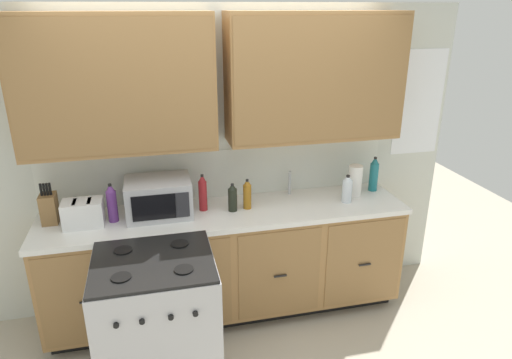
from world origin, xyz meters
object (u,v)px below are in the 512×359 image
bottle_teal (374,174)px  bottle_red (203,193)px  stove_range (158,322)px  microwave (159,197)px  bottle_clear (347,189)px  bottle_dark (233,198)px  paper_towel_roll (355,181)px  bottle_amber (247,194)px  knife_block (49,208)px  toaster (83,213)px  bottle_violet (112,203)px

bottle_teal → bottle_red: 1.46m
stove_range → bottle_teal: size_ratio=3.18×
bottle_teal → microwave: bearing=-177.8°
bottle_teal → bottle_clear: (-0.32, -0.18, -0.03)m
bottle_dark → bottle_teal: (1.24, 0.13, 0.04)m
stove_range → bottle_teal: (1.87, 0.75, 0.61)m
bottle_red → paper_towel_roll: bearing=-0.1°
paper_towel_roll → bottle_amber: bearing=-177.1°
knife_block → paper_towel_roll: 2.37m
paper_towel_roll → bottle_red: 1.26m
toaster → bottle_red: bottle_red is taller
bottle_red → bottle_teal: bearing=2.5°
knife_block → bottle_violet: knife_block is taller
microwave → bottle_red: bearing=0.8°
bottle_dark → bottle_red: size_ratio=0.76×
toaster → knife_block: (-0.24, 0.11, 0.02)m
knife_block → paper_towel_roll: (2.37, -0.04, 0.01)m
microwave → bottle_amber: microwave is taller
bottle_dark → bottle_clear: 0.93m
bottle_dark → toaster: bearing=-180.0°
bottle_teal → bottle_red: bearing=-177.5°
paper_towel_roll → bottle_red: (-1.26, 0.00, 0.01)m
paper_towel_roll → knife_block: bearing=179.0°
microwave → bottle_clear: size_ratio=2.11×
knife_block → bottle_red: (1.11, -0.04, 0.03)m
toaster → bottle_clear: (2.01, -0.04, 0.02)m
bottle_amber → bottle_red: (-0.34, 0.05, 0.02)m
bottle_dark → bottle_amber: size_ratio=0.92×
paper_towel_roll → bottle_dark: bearing=-176.4°
knife_block → bottle_clear: bearing=-3.8°
bottle_teal → toaster: bearing=-176.8°
microwave → bottle_clear: microwave is taller
paper_towel_roll → bottle_violet: (-1.93, -0.04, 0.01)m
bottle_clear → bottle_red: bottle_red is taller
bottle_amber → bottle_red: size_ratio=0.83×
bottle_teal → bottle_clear: bearing=-151.2°
toaster → bottle_violet: 0.21m
bottle_teal → bottle_amber: bearing=-174.3°
stove_range → knife_block: size_ratio=3.06×
toaster → bottle_red: (0.87, 0.07, 0.05)m
bottle_teal → bottle_clear: bottle_teal is taller
microwave → bottle_red: size_ratio=1.65×
toaster → bottle_dark: 1.09m
microwave → bottle_dark: size_ratio=2.16×
bottle_red → knife_block: bearing=178.0°
stove_range → bottle_red: 1.00m
stove_range → bottle_amber: bottle_amber is taller
microwave → toaster: size_ratio=1.71×
paper_towel_roll → bottle_clear: size_ratio=1.14×
toaster → bottle_teal: bearing=3.2°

